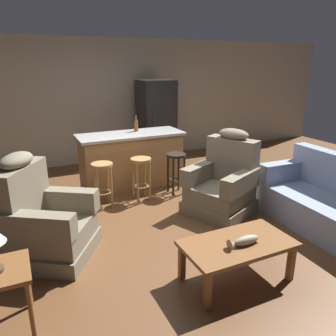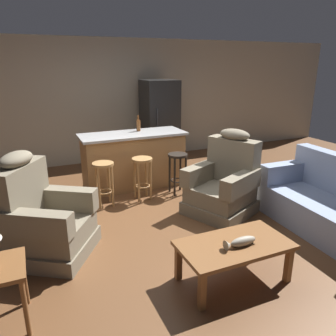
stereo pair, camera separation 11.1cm
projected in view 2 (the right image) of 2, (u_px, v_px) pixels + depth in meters
The scene contains 13 objects.
ground_plane at pixel (164, 216), 4.70m from camera, with size 12.00×12.00×0.00m.
back_wall at pixel (106, 102), 7.02m from camera, with size 12.00×0.05×2.60m.
coffee_table at pixel (234, 248), 3.21m from camera, with size 1.10×0.60×0.42m.
fish_figurine at pixel (240, 242), 3.12m from camera, with size 0.34×0.10×0.10m.
couch at pixel (335, 207), 4.16m from camera, with size 0.91×1.93×0.94m.
recliner_near_lamp at pixel (43, 220), 3.65m from camera, with size 1.16×1.16×1.20m.
recliner_near_island at pixel (224, 184), 4.72m from camera, with size 1.11×1.11×1.20m.
kitchen_island at pixel (134, 160), 5.73m from camera, with size 1.80×0.70×0.95m.
bar_stool_left at pixel (104, 176), 4.92m from camera, with size 0.32×0.32×0.68m.
bar_stool_middle at pixel (142, 171), 5.16m from camera, with size 0.32×0.32×0.68m.
bar_stool_right at pixel (178, 166), 5.39m from camera, with size 0.32×0.32×0.68m.
refrigerator at pixel (160, 122), 7.03m from camera, with size 0.70×0.69×1.76m.
bottle_tall_green at pixel (138, 125), 5.73m from camera, with size 0.07×0.07×0.28m.
Camera 2 is at (-1.67, -3.92, 2.10)m, focal length 35.00 mm.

